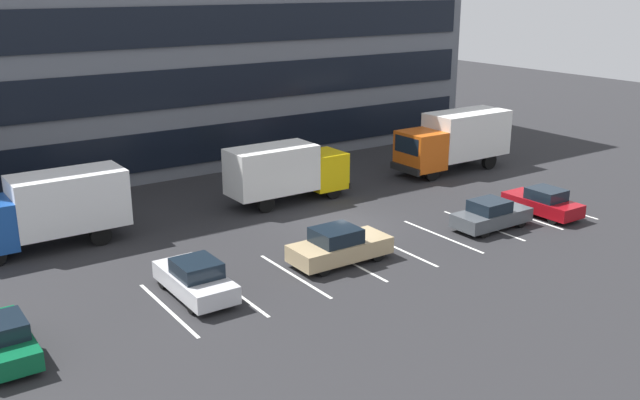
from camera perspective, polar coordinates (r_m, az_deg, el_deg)
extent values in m
plane|color=#262628|center=(35.67, 2.19, -2.04)|extent=(120.00, 120.00, 0.00)
cube|color=slate|center=(49.36, -10.61, 13.74)|extent=(40.24, 10.25, 18.00)
cube|color=black|center=(45.66, -7.44, 4.71)|extent=(38.63, 0.16, 2.30)
cube|color=black|center=(45.03, -7.61, 9.18)|extent=(38.63, 0.16, 2.30)
cube|color=black|center=(44.68, -7.80, 13.76)|extent=(38.63, 0.16, 2.30)
cube|color=silver|center=(27.45, -12.11, -8.56)|extent=(0.14, 5.40, 0.01)
cube|color=silver|center=(28.49, -6.88, -7.30)|extent=(0.14, 5.40, 0.01)
cube|color=silver|center=(29.75, -2.08, -6.07)|extent=(0.14, 5.40, 0.01)
cube|color=silver|center=(31.22, 2.27, -4.92)|extent=(0.14, 5.40, 0.01)
cube|color=silver|center=(32.86, 6.20, -3.85)|extent=(0.14, 5.40, 0.01)
cube|color=silver|center=(34.65, 9.73, -2.88)|extent=(0.14, 5.40, 0.01)
cube|color=silver|center=(36.56, 12.90, -1.99)|extent=(0.14, 5.40, 0.01)
cube|color=silver|center=(38.59, 15.74, -1.19)|extent=(0.14, 5.40, 0.01)
cube|color=silver|center=(40.70, 18.29, -0.47)|extent=(0.14, 5.40, 0.01)
cube|color=white|center=(34.61, -19.48, -0.03)|extent=(5.04, 2.42, 2.62)
cylinder|color=black|center=(34.43, -17.16, -2.70)|extent=(0.97, 0.29, 0.97)
cylinder|color=black|center=(36.25, -18.13, -1.79)|extent=(0.97, 0.29, 0.97)
cube|color=#D85914|center=(44.47, 8.06, 3.97)|extent=(2.33, 2.54, 2.33)
cube|color=black|center=(43.62, 6.97, 4.38)|extent=(0.06, 2.14, 1.03)
cube|color=white|center=(47.03, 11.65, 5.23)|extent=(5.51, 2.65, 2.86)
cube|color=black|center=(43.92, 6.83, 2.49)|extent=(0.21, 2.54, 0.42)
cylinder|color=black|center=(43.98, 8.96, 2.21)|extent=(1.06, 0.32, 1.06)
cylinder|color=black|center=(45.53, 7.08, 2.81)|extent=(1.06, 0.32, 1.06)
cylinder|color=black|center=(47.48, 13.39, 3.07)|extent=(1.06, 0.32, 1.06)
cylinder|color=black|center=(48.92, 11.51, 3.60)|extent=(1.06, 0.32, 1.06)
cube|color=yellow|center=(40.35, 0.30, 2.45)|extent=(2.03, 2.22, 2.03)
cube|color=black|center=(40.81, 1.45, 3.21)|extent=(0.06, 1.86, 0.89)
cube|color=white|center=(38.44, -3.89, 2.45)|extent=(4.80, 2.31, 2.49)
cube|color=black|center=(41.17, 1.51, 1.49)|extent=(0.18, 2.22, 0.37)
cylinder|color=black|center=(41.37, -0.45, 1.37)|extent=(0.92, 0.28, 0.92)
cylinder|color=black|center=(39.87, 1.08, 0.76)|extent=(0.92, 0.28, 0.92)
cylinder|color=black|center=(39.19, -5.76, 0.37)|extent=(0.92, 0.28, 0.92)
cylinder|color=black|center=(37.61, -4.36, -0.32)|extent=(0.92, 0.28, 0.92)
cube|color=#0C5933|center=(25.61, -24.14, -10.38)|extent=(1.68, 4.02, 0.65)
cube|color=black|center=(25.17, -24.22, -9.34)|extent=(1.48, 1.69, 0.56)
cylinder|color=black|center=(26.97, -23.09, -9.47)|extent=(0.21, 0.56, 0.56)
cylinder|color=black|center=(24.70, -21.79, -11.84)|extent=(0.21, 0.56, 0.56)
cube|color=maroon|center=(38.84, 17.36, -0.35)|extent=(1.71, 4.09, 0.67)
cube|color=black|center=(38.54, 17.68, 0.45)|extent=(1.51, 1.72, 0.57)
cylinder|color=black|center=(39.14, 15.16, -0.45)|extent=(0.21, 0.57, 0.57)
cylinder|color=black|center=(40.25, 16.54, -0.08)|extent=(0.21, 0.57, 0.57)
cylinder|color=black|center=(37.60, 18.17, -1.44)|extent=(0.21, 0.57, 0.57)
cylinder|color=black|center=(38.75, 19.51, -1.03)|extent=(0.21, 0.57, 0.57)
cube|color=#474C51|center=(36.08, 13.59, -1.36)|extent=(4.12, 1.72, 0.67)
cube|color=black|center=(35.75, 13.43, -0.47)|extent=(1.73, 1.52, 0.57)
cylinder|color=black|center=(37.58, 14.07, -1.09)|extent=(0.57, 0.21, 0.57)
cylinder|color=black|center=(36.67, 15.80, -1.69)|extent=(0.57, 0.21, 0.57)
cylinder|color=black|center=(35.73, 11.25, -1.86)|extent=(0.57, 0.21, 0.57)
cylinder|color=black|center=(34.77, 12.99, -2.51)|extent=(0.57, 0.21, 0.57)
cube|color=silver|center=(28.15, -9.98, -6.46)|extent=(1.78, 4.25, 0.69)
cube|color=black|center=(27.72, -9.86, -5.39)|extent=(1.57, 1.79, 0.59)
cylinder|color=black|center=(29.15, -12.47, -6.38)|extent=(0.22, 0.59, 0.59)
cylinder|color=black|center=(29.69, -9.71, -5.76)|extent=(0.22, 0.59, 0.59)
cylinder|color=black|center=(26.85, -10.22, -8.36)|extent=(0.22, 0.59, 0.59)
cylinder|color=black|center=(27.44, -7.27, -7.63)|extent=(0.22, 0.59, 0.59)
cube|color=tan|center=(30.88, 1.62, -3.94)|extent=(4.50, 1.88, 0.73)
cube|color=black|center=(30.52, 1.29, -2.84)|extent=(1.89, 1.66, 0.63)
cylinder|color=black|center=(32.41, 2.83, -3.49)|extent=(0.63, 0.23, 0.63)
cylinder|color=black|center=(31.22, 4.65, -4.36)|extent=(0.63, 0.23, 0.63)
cylinder|color=black|center=(30.86, -1.45, -4.56)|extent=(0.63, 0.23, 0.63)
cylinder|color=black|center=(29.61, 0.29, -5.53)|extent=(0.63, 0.23, 0.63)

